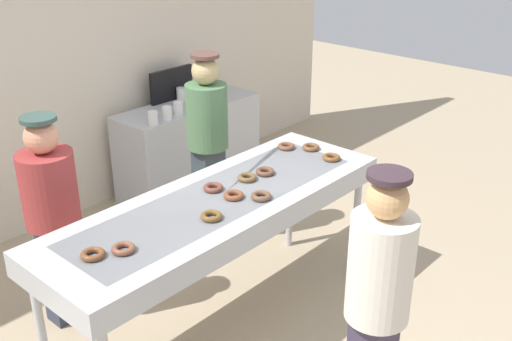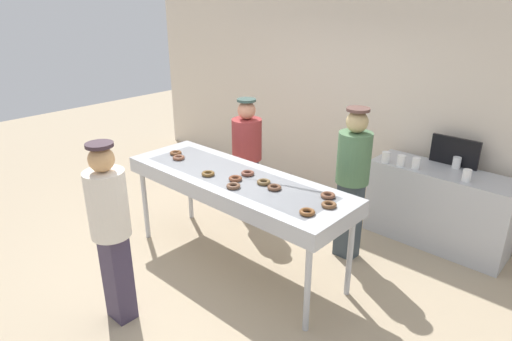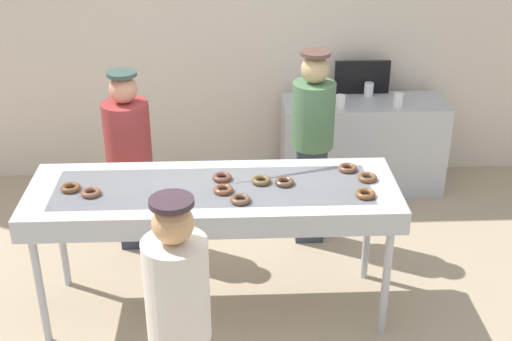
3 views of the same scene
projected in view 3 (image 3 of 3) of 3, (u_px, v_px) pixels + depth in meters
name	position (u px, v px, depth m)	size (l,w,h in m)	color
ground_plane	(217.00, 306.00, 5.15)	(16.00, 16.00, 0.00)	tan
back_wall	(214.00, 11.00, 6.47)	(8.00, 0.12, 3.34)	beige
fryer_conveyor	(213.00, 198.00, 4.73)	(2.55, 0.83, 1.02)	#B7BABF
chocolate_donut_0	(223.00, 190.00, 4.62)	(0.14, 0.14, 0.04)	brown
chocolate_donut_1	(71.00, 188.00, 4.65)	(0.14, 0.14, 0.04)	brown
chocolate_donut_2	(367.00, 178.00, 4.78)	(0.14, 0.14, 0.04)	brown
chocolate_donut_3	(241.00, 199.00, 4.50)	(0.14, 0.14, 0.04)	brown
chocolate_donut_4	(348.00, 168.00, 4.91)	(0.14, 0.14, 0.04)	brown
chocolate_donut_5	(179.00, 197.00, 4.52)	(0.14, 0.14, 0.04)	brown
chocolate_donut_6	(91.00, 193.00, 4.58)	(0.14, 0.14, 0.04)	brown
chocolate_donut_7	(366.00, 194.00, 4.57)	(0.14, 0.14, 0.04)	brown
chocolate_donut_8	(284.00, 182.00, 4.72)	(0.14, 0.14, 0.04)	brown
chocolate_donut_9	(222.00, 177.00, 4.79)	(0.14, 0.14, 0.04)	brown
chocolate_donut_10	(261.00, 180.00, 4.74)	(0.14, 0.14, 0.04)	brown
worker_baker	(129.00, 150.00, 5.52)	(0.37, 0.37, 1.56)	#2D3446
worker_assistant	(312.00, 137.00, 5.58)	(0.35, 0.35, 1.69)	#323C44
customer_waiting	(179.00, 321.00, 3.54)	(0.33, 0.33, 1.66)	#3C334B
prep_counter	(362.00, 145.00, 6.67)	(1.56, 0.56, 0.91)	#B7BABF
paper_cup_0	(369.00, 89.00, 6.59)	(0.09, 0.09, 0.13)	white
paper_cup_1	(398.00, 100.00, 6.32)	(0.09, 0.09, 0.13)	white
paper_cup_2	(340.00, 102.00, 6.28)	(0.09, 0.09, 0.13)	white
paper_cup_3	(323.00, 103.00, 6.25)	(0.09, 0.09, 0.13)	white
paper_cup_4	(304.00, 104.00, 6.23)	(0.09, 0.09, 0.13)	white
menu_display	(362.00, 77.00, 6.60)	(0.53, 0.04, 0.33)	black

